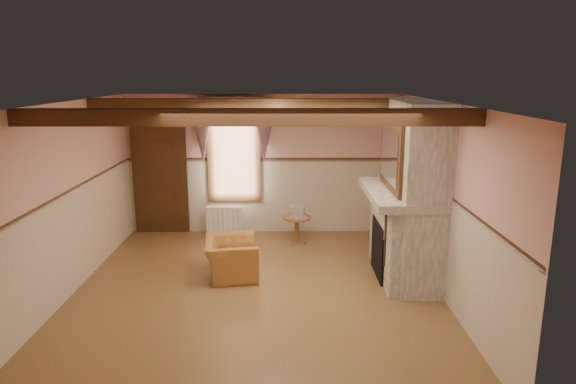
{
  "coord_description": "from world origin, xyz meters",
  "views": [
    {
      "loc": [
        0.45,
        -7.21,
        3.21
      ],
      "look_at": [
        0.48,
        0.8,
        1.34
      ],
      "focal_mm": 32.0,
      "sensor_mm": 36.0,
      "label": 1
    }
  ],
  "objects_px": {
    "side_table": "(297,230)",
    "mantel_clock": "(394,177)",
    "armchair": "(231,258)",
    "radiator": "(224,221)",
    "bowl": "(402,188)",
    "oil_lamp": "(394,174)"
  },
  "relations": [
    {
      "from": "armchair",
      "to": "bowl",
      "type": "bearing_deg",
      "value": -98.64
    },
    {
      "from": "mantel_clock",
      "to": "radiator",
      "type": "bearing_deg",
      "value": 152.59
    },
    {
      "from": "side_table",
      "to": "mantel_clock",
      "type": "distance_m",
      "value": 2.26
    },
    {
      "from": "mantel_clock",
      "to": "bowl",
      "type": "bearing_deg",
      "value": -90.0
    },
    {
      "from": "bowl",
      "to": "mantel_clock",
      "type": "xyz_separation_m",
      "value": [
        0.0,
        0.6,
        0.06
      ]
    },
    {
      "from": "bowl",
      "to": "radiator",
      "type": "bearing_deg",
      "value": 144.38
    },
    {
      "from": "armchair",
      "to": "mantel_clock",
      "type": "bearing_deg",
      "value": -85.92
    },
    {
      "from": "radiator",
      "to": "mantel_clock",
      "type": "xyz_separation_m",
      "value": [
        3.05,
        -1.58,
        1.22
      ]
    },
    {
      "from": "armchair",
      "to": "bowl",
      "type": "relative_size",
      "value": 2.81
    },
    {
      "from": "side_table",
      "to": "mantel_clock",
      "type": "bearing_deg",
      "value": -32.21
    },
    {
      "from": "armchair",
      "to": "oil_lamp",
      "type": "distance_m",
      "value": 3.02
    },
    {
      "from": "side_table",
      "to": "oil_lamp",
      "type": "distance_m",
      "value": 2.28
    },
    {
      "from": "radiator",
      "to": "oil_lamp",
      "type": "relative_size",
      "value": 2.5
    },
    {
      "from": "side_table",
      "to": "radiator",
      "type": "distance_m",
      "value": 1.56
    },
    {
      "from": "side_table",
      "to": "oil_lamp",
      "type": "relative_size",
      "value": 1.96
    },
    {
      "from": "side_table",
      "to": "bowl",
      "type": "relative_size",
      "value": 1.64
    },
    {
      "from": "radiator",
      "to": "bowl",
      "type": "xyz_separation_m",
      "value": [
        3.05,
        -2.18,
        1.16
      ]
    },
    {
      "from": "side_table",
      "to": "bowl",
      "type": "bearing_deg",
      "value": -45.2
    },
    {
      "from": "radiator",
      "to": "mantel_clock",
      "type": "height_order",
      "value": "mantel_clock"
    },
    {
      "from": "armchair",
      "to": "radiator",
      "type": "relative_size",
      "value": 1.35
    },
    {
      "from": "oil_lamp",
      "to": "mantel_clock",
      "type": "bearing_deg",
      "value": -90.0
    },
    {
      "from": "radiator",
      "to": "bowl",
      "type": "relative_size",
      "value": 2.09
    }
  ]
}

